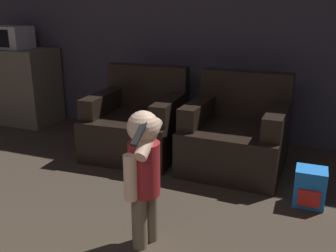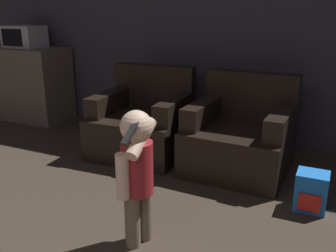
{
  "view_description": "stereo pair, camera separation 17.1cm",
  "coord_description": "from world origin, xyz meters",
  "px_view_note": "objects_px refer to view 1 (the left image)",
  "views": [
    {
      "loc": [
        1.0,
        0.38,
        1.46
      ],
      "look_at": [
        0.0,
        2.95,
        0.57
      ],
      "focal_mm": 40.0,
      "sensor_mm": 36.0,
      "label": 1
    },
    {
      "loc": [
        1.16,
        0.45,
        1.46
      ],
      "look_at": [
        0.0,
        2.95,
        0.57
      ],
      "focal_mm": 40.0,
      "sensor_mm": 36.0,
      "label": 2
    }
  ],
  "objects_px": {
    "armchair_left": "(138,124)",
    "armchair_right": "(236,136)",
    "person_toddler": "(144,169)",
    "microwave": "(11,37)",
    "toy_backpack": "(310,187)"
  },
  "relations": [
    {
      "from": "armchair_left",
      "to": "microwave",
      "type": "xyz_separation_m",
      "value": [
        -1.96,
        0.45,
        0.78
      ]
    },
    {
      "from": "armchair_left",
      "to": "armchair_right",
      "type": "relative_size",
      "value": 1.01
    },
    {
      "from": "armchair_left",
      "to": "armchair_right",
      "type": "xyz_separation_m",
      "value": [
        1.02,
        0.0,
        0.0
      ]
    },
    {
      "from": "person_toddler",
      "to": "microwave",
      "type": "height_order",
      "value": "microwave"
    },
    {
      "from": "armchair_right",
      "to": "person_toddler",
      "type": "height_order",
      "value": "person_toddler"
    },
    {
      "from": "armchair_right",
      "to": "toy_backpack",
      "type": "xyz_separation_m",
      "value": [
        0.68,
        -0.53,
        -0.16
      ]
    },
    {
      "from": "armchair_left",
      "to": "person_toddler",
      "type": "relative_size",
      "value": 1.05
    },
    {
      "from": "person_toddler",
      "to": "toy_backpack",
      "type": "bearing_deg",
      "value": 150.23
    },
    {
      "from": "toy_backpack",
      "to": "armchair_left",
      "type": "bearing_deg",
      "value": 162.82
    },
    {
      "from": "armchair_right",
      "to": "toy_backpack",
      "type": "bearing_deg",
      "value": -35.59
    },
    {
      "from": "armchair_right",
      "to": "microwave",
      "type": "distance_m",
      "value": 3.12
    },
    {
      "from": "toy_backpack",
      "to": "microwave",
      "type": "height_order",
      "value": "microwave"
    },
    {
      "from": "armchair_left",
      "to": "microwave",
      "type": "relative_size",
      "value": 1.95
    },
    {
      "from": "toy_backpack",
      "to": "person_toddler",
      "type": "bearing_deg",
      "value": -136.61
    },
    {
      "from": "armchair_right",
      "to": "microwave",
      "type": "relative_size",
      "value": 1.93
    }
  ]
}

